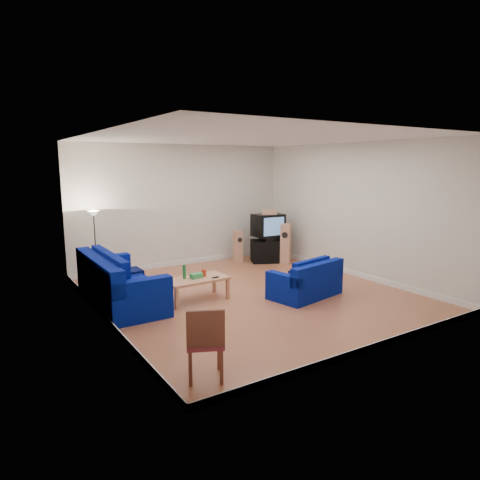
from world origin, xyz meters
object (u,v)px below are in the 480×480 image
tv_stand (270,251)px  television (268,225)px  sofa_three_seat (118,286)px  sofa_loveseat (307,283)px  coffee_table (196,281)px

tv_stand → television: 0.72m
sofa_three_seat → television: (4.65, 1.46, 0.67)m
sofa_loveseat → sofa_three_seat: bearing=144.3°
sofa_loveseat → television: 3.37m
coffee_table → sofa_three_seat: bearing=157.5°
tv_stand → sofa_three_seat: bearing=-139.2°
sofa_three_seat → television: size_ratio=3.03×
sofa_three_seat → sofa_loveseat: bearing=64.7°
sofa_three_seat → television: 4.92m
sofa_loveseat → coffee_table: size_ratio=1.28×
sofa_three_seat → coffee_table: 1.52m
sofa_loveseat → tv_stand: 3.24m
sofa_loveseat → television: size_ratio=1.96×
sofa_three_seat → tv_stand: bearing=106.3°
television → coffee_table: bearing=-144.6°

